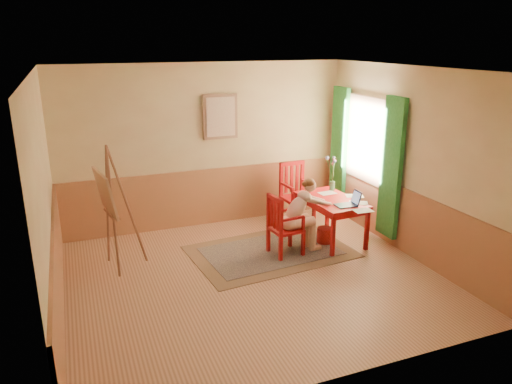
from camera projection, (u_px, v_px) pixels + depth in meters
name	position (u px, v px, depth m)	size (l,w,h in m)	color
room	(254.00, 180.00, 6.30)	(5.04, 4.54, 2.84)	tan
wainscot	(235.00, 224.00, 7.28)	(5.00, 4.50, 1.00)	#B9744A
window	(364.00, 152.00, 8.13)	(0.12, 2.01, 2.20)	white
wall_portrait	(220.00, 117.00, 8.19)	(0.60, 0.05, 0.76)	#956D52
rug	(271.00, 251.00, 7.51)	(2.54, 1.81, 0.02)	#8C7251
table	(331.00, 204.00, 7.76)	(0.79, 1.24, 0.72)	#B01314
chair_left	(283.00, 226.00, 7.27)	(0.49, 0.47, 0.96)	#B01314
chair_back	(296.00, 194.00, 8.56)	(0.51, 0.53, 1.09)	#B01314
figure	(301.00, 213.00, 7.34)	(0.88, 0.42, 1.16)	beige
laptop	(349.00, 203.00, 7.41)	(0.38, 0.23, 0.22)	#1E2338
papers	(350.00, 200.00, 7.65)	(0.66, 1.17, 0.00)	white
vase	(332.00, 175.00, 8.10)	(0.19, 0.29, 0.58)	#3F724C
wastebasket	(325.00, 236.00, 7.80)	(0.25, 0.25, 0.26)	#AE2724
easel	(108.00, 197.00, 6.67)	(0.66, 0.81, 1.81)	brown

